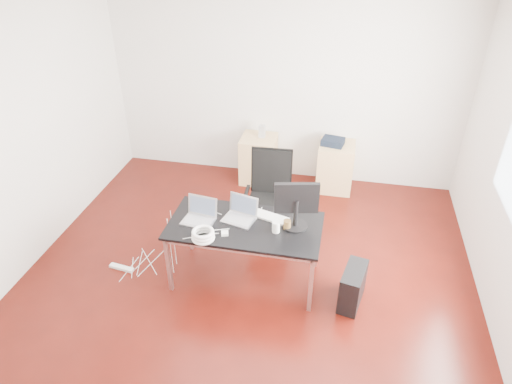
% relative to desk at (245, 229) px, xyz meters
% --- Properties ---
extents(room_shell, '(5.00, 5.00, 5.00)m').
position_rel_desk_xyz_m(room_shell, '(0.06, -0.08, 0.73)').
color(room_shell, '#370A06').
rests_on(room_shell, ground).
extents(desk, '(1.60, 0.80, 0.73)m').
position_rel_desk_xyz_m(desk, '(0.00, 0.00, 0.00)').
color(desk, black).
rests_on(desk, ground).
extents(office_chair, '(0.50, 0.52, 1.08)m').
position_rel_desk_xyz_m(office_chair, '(0.10, 0.89, -0.07)').
color(office_chair, black).
rests_on(office_chair, ground).
extents(filing_cabinet_left, '(0.50, 0.50, 0.70)m').
position_rel_desk_xyz_m(filing_cabinet_left, '(-0.29, 2.14, -0.33)').
color(filing_cabinet_left, tan).
rests_on(filing_cabinet_left, ground).
extents(filing_cabinet_right, '(0.50, 0.50, 0.70)m').
position_rel_desk_xyz_m(filing_cabinet_right, '(0.84, 2.14, -0.33)').
color(filing_cabinet_right, tan).
rests_on(filing_cabinet_right, ground).
extents(pc_tower, '(0.29, 0.48, 0.44)m').
position_rel_desk_xyz_m(pc_tower, '(1.17, -0.15, -0.46)').
color(pc_tower, black).
rests_on(pc_tower, ground).
extents(wastebasket, '(0.31, 0.31, 0.28)m').
position_rel_desk_xyz_m(wastebasket, '(-0.02, 1.86, -0.54)').
color(wastebasket, black).
rests_on(wastebasket, ground).
extents(power_strip, '(0.31, 0.10, 0.04)m').
position_rel_desk_xyz_m(power_strip, '(-1.43, -0.16, -0.66)').
color(power_strip, white).
rests_on(power_strip, ground).
extents(laptop_left, '(0.36, 0.29, 0.23)m').
position_rel_desk_xyz_m(laptop_left, '(-0.49, -0.01, 0.11)').
color(laptop_left, silver).
rests_on(laptop_left, desk).
extents(laptop_right, '(0.38, 0.32, 0.23)m').
position_rel_desk_xyz_m(laptop_right, '(-0.07, 0.11, 0.11)').
color(laptop_right, silver).
rests_on(laptop_right, desk).
extents(monitor, '(0.45, 0.26, 0.51)m').
position_rel_desk_xyz_m(monitor, '(0.51, 0.09, 0.34)').
color(monitor, black).
rests_on(monitor, desk).
extents(keyboard, '(0.46, 0.26, 0.02)m').
position_rel_desk_xyz_m(keyboard, '(0.22, 0.18, 0.06)').
color(keyboard, white).
rests_on(keyboard, desk).
extents(cup_white, '(0.09, 0.09, 0.12)m').
position_rel_desk_xyz_m(cup_white, '(0.34, -0.05, 0.11)').
color(cup_white, white).
rests_on(cup_white, desk).
extents(cup_brown, '(0.10, 0.10, 0.10)m').
position_rel_desk_xyz_m(cup_brown, '(0.44, 0.02, 0.10)').
color(cup_brown, brown).
rests_on(cup_brown, desk).
extents(cable_coil, '(0.24, 0.24, 0.11)m').
position_rel_desk_xyz_m(cable_coil, '(-0.35, -0.32, 0.11)').
color(cable_coil, white).
rests_on(cable_coil, desk).
extents(power_adapter, '(0.09, 0.09, 0.03)m').
position_rel_desk_xyz_m(power_adapter, '(-0.16, -0.20, 0.07)').
color(power_adapter, white).
rests_on(power_adapter, desk).
extents(speaker, '(0.09, 0.08, 0.18)m').
position_rel_desk_xyz_m(speaker, '(-0.24, 2.18, 0.11)').
color(speaker, '#9E9E9E').
rests_on(speaker, filing_cabinet_left).
extents(navy_garment, '(0.34, 0.29, 0.09)m').
position_rel_desk_xyz_m(navy_garment, '(0.78, 2.14, 0.07)').
color(navy_garment, black).
rests_on(navy_garment, filing_cabinet_right).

